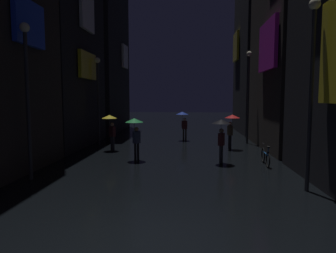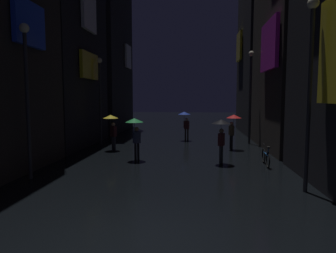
% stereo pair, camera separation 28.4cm
% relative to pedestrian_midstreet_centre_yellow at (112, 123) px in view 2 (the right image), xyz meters
% --- Properties ---
extents(ground_plane, '(120.00, 120.00, 0.00)m').
position_rel_pedestrian_midstreet_centre_yellow_xyz_m(ground_plane, '(3.61, -11.14, -1.67)').
color(ground_plane, black).
extents(building_left_mid, '(4.25, 7.70, 13.42)m').
position_rel_pedestrian_midstreet_centre_yellow_xyz_m(building_left_mid, '(-3.88, 1.71, 5.04)').
color(building_left_mid, black).
rests_on(building_left_mid, ground).
extents(building_left_far, '(4.25, 8.09, 22.45)m').
position_rel_pedestrian_midstreet_centre_yellow_xyz_m(building_left_far, '(-3.88, 10.90, 9.56)').
color(building_left_far, '#232328').
rests_on(building_left_far, ground).
extents(pedestrian_midstreet_centre_yellow, '(0.90, 0.90, 2.12)m').
position_rel_pedestrian_midstreet_centre_yellow_xyz_m(pedestrian_midstreet_centre_yellow, '(0.00, 0.00, 0.00)').
color(pedestrian_midstreet_centre_yellow, '#2D2D38').
rests_on(pedestrian_midstreet_centre_yellow, ground).
extents(pedestrian_foreground_left_green, '(0.90, 0.90, 2.12)m').
position_rel_pedestrian_midstreet_centre_yellow_xyz_m(pedestrian_foreground_left_green, '(1.96, -2.65, 0.00)').
color(pedestrian_foreground_left_green, black).
rests_on(pedestrian_foreground_left_green, ground).
extents(pedestrian_far_right_red, '(0.90, 0.90, 2.12)m').
position_rel_pedestrian_midstreet_centre_yellow_xyz_m(pedestrian_far_right_red, '(7.19, 1.01, 0.00)').
color(pedestrian_far_right_red, black).
rests_on(pedestrian_far_right_red, ground).
extents(pedestrian_midstreet_left_black, '(0.90, 0.90, 2.12)m').
position_rel_pedestrian_midstreet_centre_yellow_xyz_m(pedestrian_midstreet_left_black, '(6.15, -3.07, 0.00)').
color(pedestrian_midstreet_left_black, '#2D2D38').
rests_on(pedestrian_midstreet_left_black, ground).
extents(pedestrian_near_crossing_blue, '(0.90, 0.90, 2.12)m').
position_rel_pedestrian_midstreet_centre_yellow_xyz_m(pedestrian_near_crossing_blue, '(4.17, 4.62, 0.00)').
color(pedestrian_near_crossing_blue, '#38332D').
rests_on(pedestrian_near_crossing_blue, ground).
extents(bicycle_parked_at_storefront, '(0.16, 1.82, 0.96)m').
position_rel_pedestrian_midstreet_centre_yellow_xyz_m(bicycle_parked_at_storefront, '(8.21, -3.21, -1.28)').
color(bicycle_parked_at_storefront, black).
rests_on(bicycle_parked_at_storefront, ground).
extents(streetlamp_left_far, '(0.36, 0.36, 5.76)m').
position_rel_pedestrian_midstreet_centre_yellow_xyz_m(streetlamp_left_far, '(-1.39, 2.24, 1.91)').
color(streetlamp_left_far, '#2D2D33').
rests_on(streetlamp_left_far, ground).
extents(streetlamp_left_near, '(0.36, 0.36, 5.87)m').
position_rel_pedestrian_midstreet_centre_yellow_xyz_m(streetlamp_left_near, '(-1.39, -6.43, 1.97)').
color(streetlamp_left_near, '#2D2D33').
rests_on(streetlamp_left_near, ground).
extents(streetlamp_right_far, '(0.36, 0.36, 6.24)m').
position_rel_pedestrian_midstreet_centre_yellow_xyz_m(streetlamp_right_far, '(8.61, 3.48, 2.17)').
color(streetlamp_right_far, '#2D2D33').
rests_on(streetlamp_right_far, ground).
extents(streetlamp_right_near, '(0.36, 0.36, 6.26)m').
position_rel_pedestrian_midstreet_centre_yellow_xyz_m(streetlamp_right_near, '(8.61, -7.12, 2.18)').
color(streetlamp_right_near, '#2D2D33').
rests_on(streetlamp_right_near, ground).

